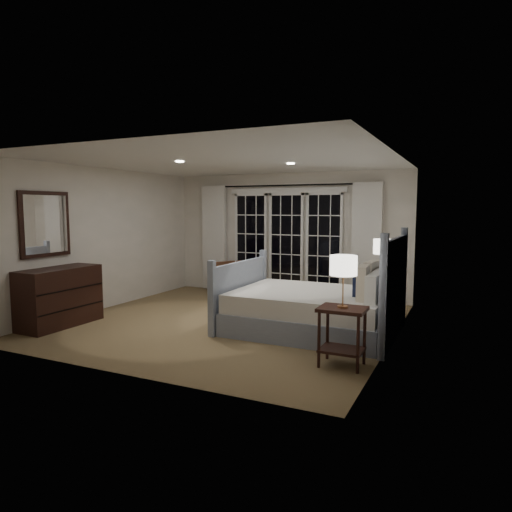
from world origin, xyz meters
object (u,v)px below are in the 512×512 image
at_px(lamp_left, 343,266).
at_px(lamp_right, 384,247).
at_px(dresser, 60,297).
at_px(nightstand_left, 342,327).
at_px(nightstand_right, 382,292).
at_px(bed, 315,308).
at_px(armchair, 234,278).

bearing_deg(lamp_left, lamp_right, 89.57).
height_order(lamp_left, dresser, lamp_left).
distance_m(lamp_left, dresser, 4.42).
height_order(nightstand_left, nightstand_right, nightstand_left).
relative_size(bed, nightstand_left, 3.52).
bearing_deg(bed, armchair, 139.86).
xyz_separation_m(nightstand_left, lamp_right, (0.02, 2.47, 0.73)).
distance_m(nightstand_right, lamp_left, 2.57).
height_order(nightstand_right, lamp_left, lamp_left).
relative_size(lamp_right, dresser, 0.50).
xyz_separation_m(nightstand_left, lamp_left, (0.00, 0.00, 0.70)).
height_order(lamp_right, dresser, lamp_right).
height_order(nightstand_right, dresser, dresser).
distance_m(nightstand_left, armchair, 4.59).
relative_size(bed, nightstand_right, 3.57).
height_order(bed, lamp_right, bed).
bearing_deg(dresser, armchair, 70.49).
bearing_deg(lamp_right, armchair, 164.99).
bearing_deg(bed, lamp_right, 58.27).
bearing_deg(nightstand_left, dresser, -179.12).
height_order(nightstand_left, armchair, armchair).
relative_size(nightstand_right, dresser, 0.53).
distance_m(bed, nightstand_left, 1.46).
distance_m(bed, lamp_right, 1.64).
bearing_deg(lamp_right, lamp_left, -90.43).
xyz_separation_m(nightstand_left, nightstand_right, (0.02, 2.47, -0.01)).
distance_m(bed, lamp_left, 1.66).
height_order(nightstand_right, armchair, armchair).
height_order(bed, dresser, bed).
xyz_separation_m(bed, lamp_left, (0.73, -1.26, 0.80)).
distance_m(bed, armchair, 3.19).
bearing_deg(armchair, nightstand_left, -16.37).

